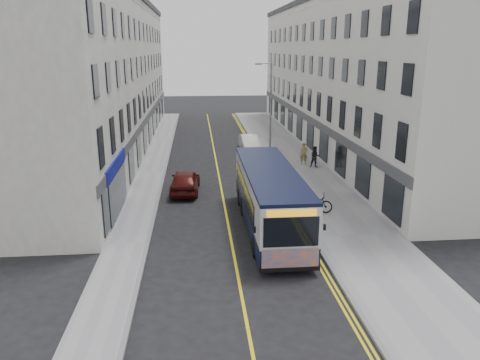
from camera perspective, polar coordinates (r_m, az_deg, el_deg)
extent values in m
plane|color=black|center=(23.95, -1.28, -6.37)|extent=(140.00, 140.00, 0.00)
cube|color=gray|center=(36.13, 7.27, 1.31)|extent=(4.50, 64.00, 0.12)
cube|color=gray|center=(35.45, -10.78, 0.87)|extent=(2.00, 64.00, 0.12)
cube|color=slate|center=(35.71, 3.74, 1.24)|extent=(0.18, 64.00, 0.13)
cube|color=slate|center=(35.37, -9.17, 0.92)|extent=(0.18, 64.00, 0.13)
cube|color=yellow|center=(35.33, -2.68, 0.99)|extent=(0.12, 64.00, 0.01)
cube|color=yellow|center=(35.66, 3.03, 1.13)|extent=(0.10, 64.00, 0.01)
cube|color=yellow|center=(35.69, 3.34, 1.13)|extent=(0.10, 64.00, 0.01)
cube|color=silver|center=(45.12, 11.72, 12.29)|extent=(6.00, 46.00, 13.00)
cube|color=silver|center=(43.83, -15.49, 11.95)|extent=(6.00, 46.00, 13.00)
cylinder|color=gray|center=(36.93, 3.75, 7.95)|extent=(0.14, 0.14, 8.00)
cylinder|color=gray|center=(36.52, 3.06, 14.02)|extent=(1.00, 0.08, 0.08)
cube|color=gray|center=(36.45, 2.26, 13.95)|extent=(0.50, 0.18, 0.12)
cube|color=black|center=(24.14, 3.60, -4.19)|extent=(2.48, 10.90, 0.89)
cube|color=silver|center=(23.72, 3.66, -1.15)|extent=(2.48, 10.90, 1.78)
cube|color=black|center=(23.45, 3.70, 1.11)|extent=(2.50, 10.90, 0.16)
cube|color=black|center=(24.18, 0.49, -1.28)|extent=(0.04, 8.52, 1.14)
cube|color=black|center=(24.56, 6.34, -1.11)|extent=(0.04, 8.52, 1.14)
cube|color=black|center=(18.68, 6.26, -6.33)|extent=(2.23, 0.04, 1.24)
cube|color=orange|center=(19.16, 6.15, -9.63)|extent=(2.33, 0.04, 0.94)
cube|color=orange|center=(18.39, 6.34, -4.06)|extent=(1.98, 0.04, 0.28)
cylinder|color=black|center=(21.10, 1.93, -8.09)|extent=(0.28, 0.99, 0.99)
cylinder|color=black|center=(21.48, 7.92, -7.79)|extent=(0.28, 0.99, 0.99)
cylinder|color=black|center=(26.14, 0.43, -3.26)|extent=(0.28, 0.99, 0.99)
cylinder|color=black|center=(26.45, 5.27, -3.10)|extent=(0.28, 0.99, 0.99)
cylinder|color=black|center=(27.83, 0.06, -2.06)|extent=(0.28, 0.99, 0.99)
cylinder|color=black|center=(28.12, 4.61, -1.92)|extent=(0.28, 0.99, 0.99)
imported|color=black|center=(26.54, 8.92, -2.75)|extent=(2.25, 1.28, 1.12)
imported|color=olive|center=(37.25, 7.80, 3.19)|extent=(0.69, 0.51, 1.73)
imported|color=black|center=(36.43, 9.16, 2.79)|extent=(0.82, 0.65, 1.66)
imported|color=white|center=(42.65, 1.13, 4.54)|extent=(1.62, 4.26, 1.39)
imported|color=#490F0C|center=(30.37, -6.72, -0.11)|extent=(2.03, 4.54, 1.52)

